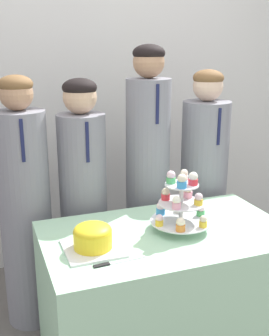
{
  "coord_description": "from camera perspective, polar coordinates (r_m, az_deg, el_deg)",
  "views": [
    {
      "loc": [
        -0.8,
        -1.35,
        1.59
      ],
      "look_at": [
        -0.16,
        0.39,
        1.04
      ],
      "focal_mm": 45.0,
      "sensor_mm": 36.0,
      "label": 1
    }
  ],
  "objects": [
    {
      "name": "student_0",
      "position": [
        2.45,
        -14.55,
        -5.74
      ],
      "size": [
        0.29,
        0.29,
        1.43
      ],
      "color": "gray",
      "rests_on": "ground_plane"
    },
    {
      "name": "student_2",
      "position": [
        2.58,
        1.79,
        -1.98
      ],
      "size": [
        0.26,
        0.27,
        1.58
      ],
      "color": "gray",
      "rests_on": "ground_plane"
    },
    {
      "name": "cupcake_stand",
      "position": [
        2.05,
        6.35,
        -4.66
      ],
      "size": [
        0.3,
        0.3,
        0.3
      ],
      "color": "silver",
      "rests_on": "table"
    },
    {
      "name": "cake_knife",
      "position": [
        1.79,
        -3.2,
        -12.78
      ],
      "size": [
        0.23,
        0.03,
        0.01
      ],
      "rotation": [
        0.0,
        0.0,
        0.06
      ],
      "color": "silver",
      "rests_on": "table"
    },
    {
      "name": "student_3",
      "position": [
        2.77,
        9.26,
        -2.77
      ],
      "size": [
        0.3,
        0.3,
        1.44
      ],
      "color": "gray",
      "rests_on": "ground_plane"
    },
    {
      "name": "student_1",
      "position": [
        2.49,
        -6.89,
        -4.93
      ],
      "size": [
        0.27,
        0.28,
        1.41
      ],
      "color": "gray",
      "rests_on": "ground_plane"
    },
    {
      "name": "round_cake",
      "position": [
        1.89,
        -5.67,
        -9.3
      ],
      "size": [
        0.25,
        0.25,
        0.12
      ],
      "color": "white",
      "rests_on": "table"
    },
    {
      "name": "wall_back",
      "position": [
        3.07,
        -5.28,
        12.04
      ],
      "size": [
        9.0,
        0.06,
        2.7
      ],
      "color": "silver",
      "rests_on": "ground_plane"
    },
    {
      "name": "table",
      "position": [
        2.25,
        4.24,
        -16.8
      ],
      "size": [
        1.2,
        0.71,
        0.71
      ],
      "color": "#A8DBB2",
      "rests_on": "ground_plane"
    }
  ]
}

